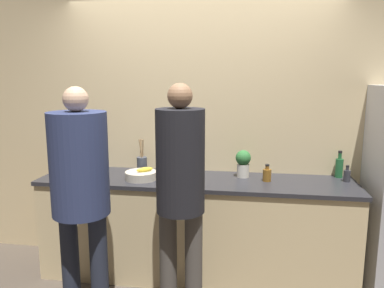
% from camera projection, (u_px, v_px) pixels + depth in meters
% --- Properties ---
extents(wall_back, '(5.20, 0.06, 2.60)m').
position_uv_depth(wall_back, '(201.00, 130.00, 3.56)').
color(wall_back, '#D6BC8C').
rests_on(wall_back, ground_plane).
extents(counter, '(2.77, 0.67, 0.91)m').
position_uv_depth(counter, '(196.00, 227.00, 3.40)').
color(counter, beige).
rests_on(counter, ground_plane).
extents(person_left, '(0.41, 0.41, 1.74)m').
position_uv_depth(person_left, '(80.00, 181.00, 2.64)').
color(person_left, '#232838').
rests_on(person_left, ground_plane).
extents(person_center, '(0.35, 0.35, 1.76)m').
position_uv_depth(person_center, '(180.00, 183.00, 2.67)').
color(person_center, '#4C4742').
rests_on(person_center, ground_plane).
extents(fruit_bowl, '(0.28, 0.28, 0.11)m').
position_uv_depth(fruit_bowl, '(141.00, 175.00, 3.28)').
color(fruit_bowl, beige).
rests_on(fruit_bowl, counter).
extents(utensil_crock, '(0.10, 0.10, 0.31)m').
position_uv_depth(utensil_crock, '(142.00, 163.00, 3.54)').
color(utensil_crock, '#3D424C').
rests_on(utensil_crock, counter).
extents(bottle_green, '(0.07, 0.07, 0.24)m').
position_uv_depth(bottle_green, '(339.00, 167.00, 3.34)').
color(bottle_green, '#236033').
rests_on(bottle_green, counter).
extents(bottle_dark, '(0.06, 0.06, 0.14)m').
position_uv_depth(bottle_dark, '(347.00, 175.00, 3.21)').
color(bottle_dark, '#333338').
rests_on(bottle_dark, counter).
extents(bottle_amber, '(0.07, 0.07, 0.15)m').
position_uv_depth(bottle_amber, '(267.00, 175.00, 3.22)').
color(bottle_amber, brown).
rests_on(bottle_amber, counter).
extents(cup_black, '(0.09, 0.09, 0.08)m').
position_uv_depth(cup_black, '(191.00, 177.00, 3.23)').
color(cup_black, '#28282D').
rests_on(cup_black, counter).
extents(potted_plant, '(0.14, 0.14, 0.24)m').
position_uv_depth(potted_plant, '(243.00, 162.00, 3.34)').
color(potted_plant, beige).
rests_on(potted_plant, counter).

